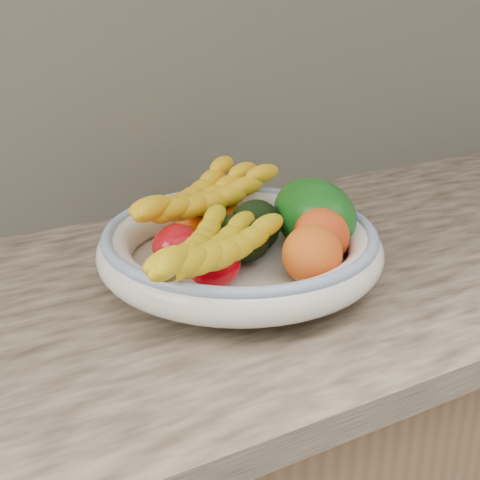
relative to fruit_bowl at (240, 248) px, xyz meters
The scene contains 13 objects.
fruit_bowl is the anchor object (origin of this frame).
clementine_back_left 0.11m from the fruit_bowl, 100.92° to the left, with size 0.05×0.05×0.05m, color #FF5B05.
clementine_back_right 0.10m from the fruit_bowl, 72.89° to the left, with size 0.06×0.06×0.05m, color #E36104.
clementine_back_mid 0.07m from the fruit_bowl, 95.42° to the left, with size 0.05×0.05×0.04m, color #F86905.
tomato_left 0.09m from the fruit_bowl, 169.71° to the left, with size 0.07×0.07×0.06m, color #A70A11.
tomato_near_left 0.09m from the fruit_bowl, 141.82° to the right, with size 0.07×0.07×0.06m, color #BA000B.
avocado_center 0.02m from the fruit_bowl, 155.85° to the right, with size 0.06×0.09×0.06m, color black.
avocado_right 0.05m from the fruit_bowl, 34.15° to the left, with size 0.07×0.11×0.07m, color black.
green_mango 0.12m from the fruit_bowl, ahead, with size 0.09×0.15×0.10m, color #0E4F10.
peach_front 0.11m from the fruit_bowl, 63.17° to the right, with size 0.08×0.08×0.08m, color orange.
peach_right 0.11m from the fruit_bowl, 33.00° to the right, with size 0.08×0.08×0.08m, color orange.
banana_bunch_back 0.10m from the fruit_bowl, 99.89° to the left, with size 0.29×0.11×0.08m, color yellow, non-canonical shape.
banana_bunch_front 0.11m from the fruit_bowl, 140.05° to the right, with size 0.27×0.11×0.08m, color yellow, non-canonical shape.
Camera 1 is at (-0.41, 0.92, 1.31)m, focal length 50.00 mm.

